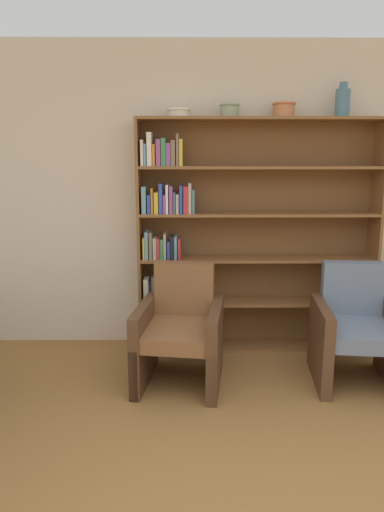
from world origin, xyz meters
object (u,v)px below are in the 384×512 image
at_px(bowl_sage, 179,112).
at_px(bowl_terracotta, 284,109).
at_px(bowl_brass, 230,110).
at_px(armchair_leather, 180,332).
at_px(vase_tall, 342,102).
at_px(armchair_cushioned, 356,331).
at_px(bookshelf, 235,238).

relative_size(bowl_sage, bowl_terracotta, 0.99).
xyz_separation_m(bowl_brass, armchair_leather, (-0.42, -0.66, -1.74)).
relative_size(bowl_brass, vase_tall, 0.62).
bearing_deg(bowl_terracotta, bowl_brass, 180.00).
relative_size(bowl_sage, armchair_cushioned, 0.22).
bearing_deg(bowl_sage, bowl_brass, 0.00).
bearing_deg(bookshelf, bowl_sage, -177.70).
bearing_deg(armchair_cushioned, bowl_sage, -19.08).
distance_m(bowl_sage, vase_tall, 1.39).
relative_size(bowl_terracotta, vase_tall, 0.72).
distance_m(bowl_sage, armchair_cushioned, 2.31).
height_order(bowl_terracotta, vase_tall, vase_tall).
bearing_deg(bowl_sage, armchair_leather, -88.83).
bearing_deg(bookshelf, bowl_terracotta, -2.98).
bearing_deg(armchair_leather, bowl_sage, -80.85).
xyz_separation_m(bowl_sage, vase_tall, (1.39, -0.00, 0.08)).
height_order(bowl_terracotta, armchair_cushioned, bowl_terracotta).
xyz_separation_m(bowl_brass, vase_tall, (0.95, -0.00, 0.06)).
bearing_deg(vase_tall, armchair_leather, -154.34).
xyz_separation_m(bowl_brass, armchair_cushioned, (0.97, -0.66, -1.74)).
distance_m(bookshelf, bowl_brass, 1.11).
xyz_separation_m(armchair_leather, armchair_cushioned, (1.39, 0.00, 0.00)).
relative_size(vase_tall, armchair_leather, 0.31).
distance_m(bowl_sage, bowl_terracotta, 0.89).
distance_m(vase_tall, armchair_leather, 2.36).
height_order(bowl_brass, vase_tall, vase_tall).
distance_m(bookshelf, bowl_sage, 1.20).
distance_m(armchair_leather, armchair_cushioned, 1.39).
distance_m(bowl_brass, armchair_leather, 1.90).
height_order(bookshelf, armchair_cushioned, bookshelf).
bearing_deg(bowl_terracotta, armchair_leather, -143.04).
distance_m(bowl_sage, bowl_brass, 0.43).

